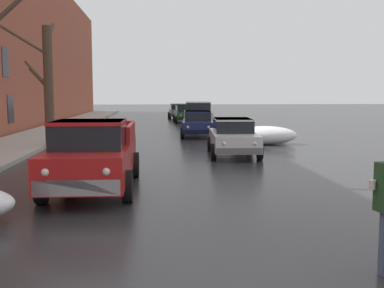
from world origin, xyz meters
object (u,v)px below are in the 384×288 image
Objects in this scene: bare_tree_mid_block at (47,83)px; pickup_truck_red_approaching_near_lane at (94,155)px; sedan_white_parked_kerbside_close at (233,136)px; sedan_green_queued_behind_truck at (185,113)px; sedan_darkblue_parked_kerbside_mid at (198,123)px; suv_silver_parked_far_down_block at (198,114)px; sedan_grey_at_far_intersection at (179,111)px.

pickup_truck_red_approaching_near_lane is at bearing -71.49° from bare_tree_mid_block.
sedan_white_parked_kerbside_close is (7.68, -3.08, -2.08)m from bare_tree_mid_block.
sedan_green_queued_behind_truck is (-0.44, 20.92, -0.00)m from sedan_white_parked_kerbside_close.
sedan_green_queued_behind_truck is at bearing 81.40° from pickup_truck_red_approaching_near_lane.
bare_tree_mid_block is 19.36m from sedan_green_queued_behind_truck.
sedan_white_parked_kerbside_close and sedan_darkblue_parked_kerbside_mid have the same top height.
suv_silver_parked_far_down_block reaches higher than sedan_darkblue_parked_kerbside_mid.
suv_silver_parked_far_down_block is at bearing -86.55° from sedan_grey_at_far_intersection.
suv_silver_parked_far_down_block is at bearing -85.44° from sedan_green_queued_behind_truck.
sedan_white_parked_kerbside_close is 14.86m from suv_silver_parked_far_down_block.
pickup_truck_red_approaching_near_lane is 1.32× the size of sedan_grey_at_far_intersection.
suv_silver_parked_far_down_block is (0.04, 14.86, 0.24)m from sedan_white_parked_kerbside_close.
sedan_darkblue_parked_kerbside_mid is at bearing 34.80° from bare_tree_mid_block.
sedan_white_parked_kerbside_close is (4.55, 6.27, -0.13)m from pickup_truck_red_approaching_near_lane.
bare_tree_mid_block is at bearing -123.26° from suv_silver_parked_far_down_block.
sedan_green_queued_behind_truck is (-0.48, 6.06, -0.24)m from suv_silver_parked_far_down_block.
sedan_white_parked_kerbside_close is 1.03× the size of sedan_darkblue_parked_kerbside_mid.
bare_tree_mid_block is 10.05m from pickup_truck_red_approaching_near_lane.
sedan_green_queued_behind_truck is at bearing 91.21° from sedan_white_parked_kerbside_close.
sedan_darkblue_parked_kerbside_mid is at bearing -90.77° from sedan_green_queued_behind_truck.
sedan_darkblue_parked_kerbside_mid is 12.93m from sedan_green_queued_behind_truck.
sedan_darkblue_parked_kerbside_mid is (-0.61, 8.00, -0.00)m from sedan_white_parked_kerbside_close.
bare_tree_mid_block is 1.07× the size of pickup_truck_red_approaching_near_lane.
bare_tree_mid_block is 14.21m from suv_silver_parked_far_down_block.
pickup_truck_red_approaching_near_lane is at bearing -125.98° from sedan_white_parked_kerbside_close.
sedan_grey_at_far_intersection is (3.90, 32.70, -0.13)m from pickup_truck_red_approaching_near_lane.
sedan_grey_at_far_intersection is (-0.04, 18.44, 0.00)m from sedan_darkblue_parked_kerbside_mid.
pickup_truck_red_approaching_near_lane is 7.75m from sedan_white_parked_kerbside_close.
sedan_grey_at_far_intersection is (-0.66, 26.43, -0.00)m from sedan_white_parked_kerbside_close.
bare_tree_mid_block is 24.47m from sedan_grey_at_far_intersection.
sedan_green_queued_behind_truck is (7.24, 17.84, -2.08)m from bare_tree_mid_block.
sedan_grey_at_far_intersection is at bearing 90.13° from sedan_darkblue_parked_kerbside_mid.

